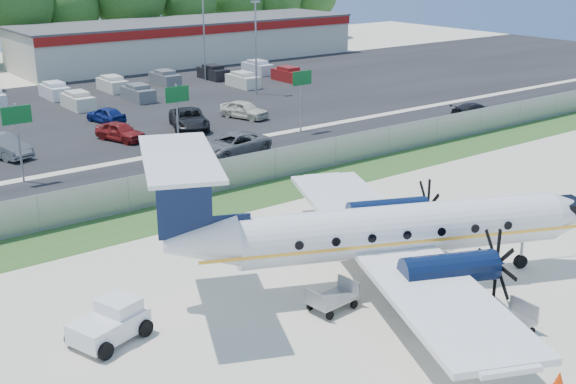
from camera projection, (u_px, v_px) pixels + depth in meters
ground at (368, 275)px, 32.35m from camera, size 170.00×170.00×0.00m
grass_verge at (226, 203)px, 41.45m from camera, size 170.00×4.00×0.02m
access_road at (168, 174)px, 46.75m from camera, size 170.00×8.00×0.02m
parking_lot at (54, 117)px, 62.68m from camera, size 170.00×32.00×0.02m
perimeter_fence at (207, 178)px, 42.64m from camera, size 120.00×0.06×1.99m
building_east at (190, 40)px, 93.27m from camera, size 44.40×12.40×5.24m
sign_left at (18, 126)px, 44.02m from camera, size 1.80×0.26×5.00m
sign_mid at (177, 104)px, 50.27m from camera, size 1.80×0.26×5.00m
sign_right at (302, 87)px, 56.51m from camera, size 1.80×0.26×5.00m
light_pole_ne at (256, 41)px, 70.84m from camera, size 0.90×0.35×9.09m
light_pole_se at (204, 32)px, 78.43m from camera, size 0.90×0.35×9.09m
aircraft at (391, 230)px, 30.83m from camera, size 20.50×19.91×6.36m
pushback_tug at (111, 322)px, 26.81m from camera, size 3.13×2.70×1.49m
baggage_cart_near at (332, 298)px, 29.12m from camera, size 2.11×1.39×1.05m
baggage_cart_far at (505, 323)px, 27.10m from camera, size 2.23×1.41×1.14m
cone_port_wing at (559, 380)px, 23.96m from camera, size 0.43×0.43×0.61m
cone_starboard_wing at (303, 248)px, 34.66m from camera, size 0.35×0.35×0.49m
road_car_mid at (232, 156)px, 50.92m from camera, size 5.99×3.32×1.58m
road_car_east at (474, 118)px, 62.26m from camera, size 4.68×2.23×1.32m
parked_car_b at (4, 157)px, 50.56m from camera, size 3.24×5.16×1.61m
parked_car_c at (121, 141)px, 54.92m from camera, size 3.00×4.57×1.45m
parked_car_d at (189, 129)px, 58.54m from camera, size 4.60×6.41×1.62m
parked_car_e at (244, 118)px, 62.19m from camera, size 3.11×4.79×1.52m
parked_car_g at (107, 123)px, 60.58m from camera, size 2.39×4.26×1.37m
far_parking_rows at (35, 107)px, 66.47m from camera, size 56.00×10.00×1.60m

